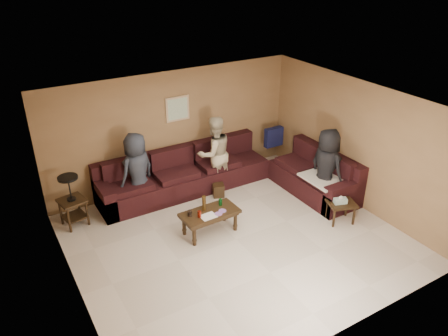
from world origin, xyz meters
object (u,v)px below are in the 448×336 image
at_px(side_table_right, 341,205).
at_px(person_middle, 214,153).
at_px(person_right, 326,167).
at_px(end_table_left, 72,200).
at_px(waste_bin, 218,190).
at_px(coffee_table, 209,215).
at_px(person_left, 137,171).
at_px(sectional_sofa, 231,178).

bearing_deg(side_table_right, person_middle, 120.32).
distance_m(side_table_right, person_right, 0.83).
xyz_separation_m(end_table_left, waste_bin, (2.84, -0.46, -0.40)).
height_order(coffee_table, end_table_left, end_table_left).
relative_size(coffee_table, person_right, 0.66).
xyz_separation_m(side_table_right, person_right, (0.19, 0.68, 0.44)).
distance_m(waste_bin, person_left, 1.74).
xyz_separation_m(side_table_right, waste_bin, (-1.51, 2.00, -0.23)).
height_order(end_table_left, waste_bin, end_table_left).
relative_size(sectional_sofa, waste_bin, 17.09).
bearing_deg(person_right, person_left, 57.35).
relative_size(coffee_table, person_middle, 0.66).
bearing_deg(person_middle, end_table_left, -3.14).
relative_size(end_table_left, person_right, 0.63).
xyz_separation_m(waste_bin, person_middle, (0.12, 0.37, 0.67)).
bearing_deg(side_table_right, end_table_left, 150.51).
height_order(side_table_right, person_middle, person_middle).
relative_size(coffee_table, side_table_right, 1.76).
bearing_deg(end_table_left, person_middle, -1.75).
height_order(waste_bin, person_middle, person_middle).
relative_size(sectional_sofa, side_table_right, 7.70).
distance_m(side_table_right, waste_bin, 2.51).
distance_m(person_middle, person_right, 2.31).
relative_size(end_table_left, person_middle, 0.63).
height_order(sectional_sofa, coffee_table, sectional_sofa).
bearing_deg(sectional_sofa, side_table_right, -59.62).
distance_m(sectional_sofa, person_right, 1.98).
height_order(sectional_sofa, end_table_left, end_table_left).
relative_size(side_table_right, person_left, 0.38).
bearing_deg(coffee_table, person_middle, 57.29).
distance_m(coffee_table, person_middle, 1.74).
height_order(end_table_left, person_right, person_right).
height_order(sectional_sofa, person_left, person_left).
relative_size(side_table_right, waste_bin, 2.22).
distance_m(end_table_left, side_table_right, 5.00).
relative_size(waste_bin, person_middle, 0.17).
bearing_deg(waste_bin, coffee_table, -126.96).
height_order(coffee_table, side_table_right, coffee_table).
bearing_deg(waste_bin, end_table_left, 170.76).
bearing_deg(coffee_table, person_right, -6.06).
height_order(sectional_sofa, person_right, person_right).
relative_size(sectional_sofa, end_table_left, 4.56).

